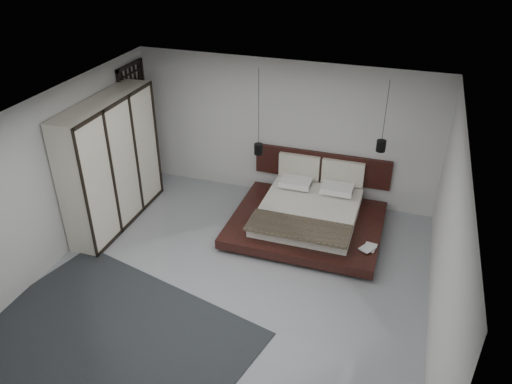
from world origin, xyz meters
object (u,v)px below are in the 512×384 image
(lattice_screen, at_px, (137,127))
(pendant_right, at_px, (381,146))
(bed, at_px, (308,214))
(wardrobe, at_px, (111,163))
(pendant_left, at_px, (259,148))
(rug, at_px, (108,340))

(lattice_screen, height_order, pendant_right, pendant_right)
(bed, height_order, wardrobe, wardrobe)
(pendant_right, bearing_deg, wardrobe, -164.65)
(lattice_screen, bearing_deg, bed, -8.20)
(lattice_screen, height_order, wardrobe, lattice_screen)
(bed, distance_m, pendant_left, 1.54)
(lattice_screen, relative_size, rug, 0.69)
(rug, bearing_deg, wardrobe, 118.45)
(lattice_screen, height_order, pendant_left, pendant_left)
(rug, bearing_deg, pendant_left, 77.62)
(pendant_left, bearing_deg, pendant_right, 0.00)
(pendant_right, xyz_separation_m, rug, (-3.10, -4.03, -1.64))
(wardrobe, relative_size, rug, 0.64)
(pendant_left, bearing_deg, rug, -102.38)
(bed, relative_size, pendant_right, 2.14)
(pendant_left, height_order, pendant_right, same)
(lattice_screen, distance_m, wardrobe, 1.41)
(lattice_screen, distance_m, pendant_left, 2.64)
(bed, relative_size, pendant_left, 1.64)
(wardrobe, bearing_deg, pendant_right, 15.35)
(bed, height_order, rug, bed)
(bed, bearing_deg, lattice_screen, 171.80)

